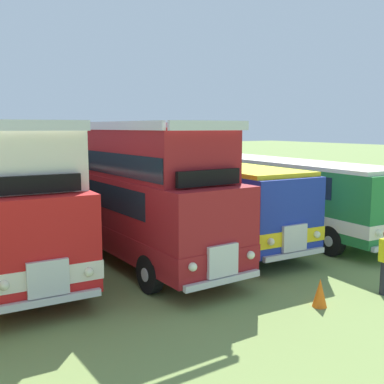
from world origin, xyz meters
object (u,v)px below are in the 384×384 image
bus_fifth_in_row (10,192)px  bus_eighth_in_row (280,189)px  bus_sixth_in_row (120,185)px  cone_near_end (320,293)px  bus_seventh_in_row (201,193)px

bus_fifth_in_row → bus_eighth_in_row: bus_fifth_in_row is taller
bus_sixth_in_row → cone_near_end: bearing=-73.5°
bus_sixth_in_row → bus_seventh_in_row: 3.67m
bus_fifth_in_row → bus_seventh_in_row: bearing=1.4°
bus_fifth_in_row → cone_near_end: bearing=-52.3°
bus_seventh_in_row → bus_sixth_in_row: bearing=-174.7°
bus_fifth_in_row → bus_eighth_in_row: 10.81m
bus_seventh_in_row → cone_near_end: bus_seventh_in_row is taller
bus_fifth_in_row → bus_seventh_in_row: (7.19, 0.17, -0.60)m
bus_seventh_in_row → cone_near_end: 7.88m
bus_sixth_in_row → bus_eighth_in_row: 7.23m
bus_eighth_in_row → cone_near_end: bearing=-125.6°
bus_seventh_in_row → bus_eighth_in_row: (3.59, -0.60, 0.00)m
bus_eighth_in_row → bus_seventh_in_row: bearing=170.6°
bus_sixth_in_row → cone_near_end: size_ratio=16.45×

